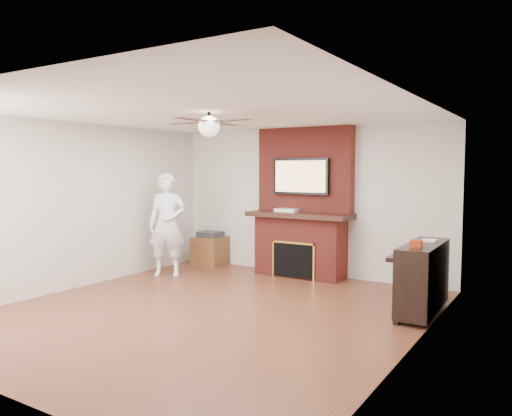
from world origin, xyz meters
The scene contains 13 objects.
room_shell centered at (0.00, 0.00, 1.25)m, with size 5.36×5.86×2.86m.
fireplace centered at (0.00, 2.55, 1.00)m, with size 1.78×0.64×2.50m.
tv centered at (0.00, 2.50, 1.68)m, with size 1.00×0.08×0.60m.
ceiling_fan centered at (0.00, 0.00, 2.33)m, with size 1.21×1.21×0.31m.
person centered at (-1.94, 1.36, 0.87)m, with size 0.64×0.42×1.73m, color white.
side_table centered at (-1.88, 2.48, 0.29)m, with size 0.56×0.56×0.63m.
piano centered at (2.29, 1.33, 0.47)m, with size 0.53×1.35×0.97m.
cable_box centered at (-0.23, 2.45, 1.11)m, with size 0.38×0.22×0.05m, color silver.
candle_orange centered at (-0.22, 2.37, 0.07)m, with size 0.07×0.07×0.13m, color #C26416.
candle_green centered at (-0.07, 2.37, 0.05)m, with size 0.07×0.07×0.09m, color #59923A.
candle_cream centered at (0.08, 2.34, 0.05)m, with size 0.08×0.08×0.10m, color beige.
candle_blue centered at (0.15, 2.36, 0.05)m, with size 0.06×0.06×0.09m, color navy.
candle_orange_extra centered at (0.11, 2.37, 0.07)m, with size 0.07×0.07×0.13m, color #4DB315.
Camera 1 is at (3.76, -4.94, 1.79)m, focal length 35.00 mm.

